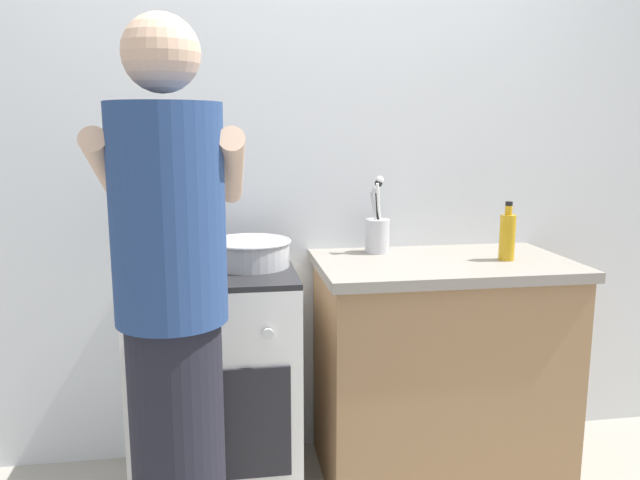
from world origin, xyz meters
The scene contains 8 objects.
back_wall centered at (0.20, 0.50, 1.25)m, with size 3.20×0.10×2.50m.
countertop centered at (0.55, 0.15, 0.45)m, with size 1.00×0.60×0.90m.
stove_range centered at (-0.35, 0.15, 0.45)m, with size 0.60×0.62×0.90m.
pot centered at (-0.49, 0.16, 0.96)m, with size 0.26×0.20×0.11m.
mixing_bowl centered at (-0.21, 0.16, 0.96)m, with size 0.31×0.31×0.10m.
utensil_crock centered at (0.33, 0.34, 0.99)m, with size 0.10×0.10×0.32m.
oil_bottle centered at (0.79, 0.11, 1.00)m, with size 0.06×0.06×0.23m.
person centered at (-0.45, -0.47, 0.86)m, with size 0.41×0.50×1.70m.
Camera 1 is at (-0.31, -2.13, 1.42)m, focal length 34.80 mm.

